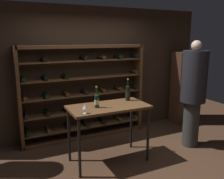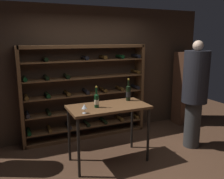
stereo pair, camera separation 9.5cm
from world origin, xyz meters
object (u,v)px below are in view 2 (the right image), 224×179
object	(u,v)px
wine_bottle_red_label	(128,93)
wine_bottle_amber_reserve	(97,100)
tasting_table	(108,112)
display_cabinet	(184,88)
wine_glass_stemmed_left	(84,107)
wine_rack	(86,93)
person_host_in_suit	(195,90)

from	to	relation	value
wine_bottle_red_label	wine_bottle_amber_reserve	distance (m)	0.68
tasting_table	display_cabinet	distance (m)	2.61
wine_bottle_amber_reserve	wine_glass_stemmed_left	xyz separation A→B (m)	(-0.27, -0.21, -0.02)
wine_rack	wine_glass_stemmed_left	world-z (taller)	wine_rack
display_cabinet	wine_bottle_amber_reserve	world-z (taller)	display_cabinet
display_cabinet	wine_glass_stemmed_left	bearing A→B (deg)	-157.30
display_cabinet	wine_bottle_red_label	world-z (taller)	display_cabinet
tasting_table	wine_rack	bearing A→B (deg)	90.51
display_cabinet	wine_bottle_red_label	distance (m)	2.15
tasting_table	person_host_in_suit	bearing A→B (deg)	-4.50
tasting_table	wine_bottle_red_label	xyz separation A→B (m)	(0.45, 0.16, 0.25)
wine_rack	wine_bottle_red_label	xyz separation A→B (m)	(0.46, -0.98, 0.17)
wine_rack	display_cabinet	size ratio (longest dim) A/B	1.50
tasting_table	wine_glass_stemmed_left	bearing A→B (deg)	-154.95
display_cabinet	wine_bottle_red_label	size ratio (longest dim) A/B	4.42
wine_bottle_red_label	tasting_table	bearing A→B (deg)	-160.02
tasting_table	wine_bottle_red_label	world-z (taller)	wine_bottle_red_label
wine_bottle_amber_reserve	wine_rack	bearing A→B (deg)	80.26
person_host_in_suit	display_cabinet	distance (m)	1.36
display_cabinet	wine_rack	bearing A→B (deg)	176.32
tasting_table	wine_bottle_amber_reserve	bearing A→B (deg)	-176.51
wine_rack	wine_bottle_amber_reserve	xyz separation A→B (m)	(-0.20, -1.16, 0.15)
wine_bottle_red_label	wine_glass_stemmed_left	bearing A→B (deg)	-157.36
wine_rack	tasting_table	bearing A→B (deg)	-89.49
person_host_in_suit	wine_bottle_red_label	xyz separation A→B (m)	(-1.23, 0.30, -0.00)
wine_rack	wine_bottle_amber_reserve	world-z (taller)	wine_rack
person_host_in_suit	wine_bottle_red_label	distance (m)	1.27
wine_rack	display_cabinet	world-z (taller)	wine_rack
tasting_table	person_host_in_suit	xyz separation A→B (m)	(1.68, -0.13, 0.25)
wine_rack	wine_bottle_amber_reserve	distance (m)	1.18
wine_rack	display_cabinet	xyz separation A→B (m)	(2.43, -0.16, -0.07)
wine_glass_stemmed_left	wine_bottle_amber_reserve	bearing A→B (deg)	38.05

